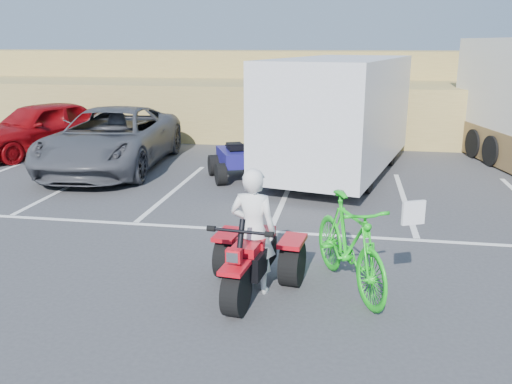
% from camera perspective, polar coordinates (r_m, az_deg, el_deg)
% --- Properties ---
extents(ground, '(100.00, 100.00, 0.00)m').
position_cam_1_polar(ground, '(8.06, -1.09, -9.88)').
color(ground, '#3B3B3D').
rests_on(ground, ground).
extents(parking_stripes, '(28.00, 5.16, 0.01)m').
position_cam_1_polar(parking_stripes, '(11.74, 6.82, -1.71)').
color(parking_stripes, white).
rests_on(parking_stripes, ground).
extents(grass_embankment, '(40.00, 8.50, 3.10)m').
position_cam_1_polar(grass_embankment, '(22.76, 6.37, 10.27)').
color(grass_embankment, olive).
rests_on(grass_embankment, ground).
extents(red_trike_atv, '(1.51, 1.90, 1.14)m').
position_cam_1_polar(red_trike_atv, '(7.82, -0.63, -10.72)').
color(red_trike_atv, red).
rests_on(red_trike_atv, ground).
extents(rider, '(0.71, 0.51, 1.81)m').
position_cam_1_polar(rider, '(7.60, -0.32, -4.11)').
color(rider, white).
rests_on(rider, ground).
extents(green_dirt_bike, '(1.54, 2.34, 1.37)m').
position_cam_1_polar(green_dirt_bike, '(7.84, 9.82, -5.41)').
color(green_dirt_bike, '#14BF19').
rests_on(green_dirt_bike, ground).
extents(grey_pickup, '(3.27, 6.26, 1.68)m').
position_cam_1_polar(grey_pickup, '(15.80, -14.94, 5.44)').
color(grey_pickup, '#45464C').
rests_on(grey_pickup, ground).
extents(red_car, '(3.86, 5.23, 1.66)m').
position_cam_1_polar(red_car, '(18.70, -21.72, 6.32)').
color(red_car, maroon).
rests_on(red_car, ground).
extents(cargo_trailer, '(4.05, 7.00, 3.07)m').
position_cam_1_polar(cargo_trailer, '(14.65, 8.83, 8.27)').
color(cargo_trailer, silver).
rests_on(cargo_trailer, ground).
extents(quad_atv_blue, '(1.75, 1.96, 1.05)m').
position_cam_1_polar(quad_atv_blue, '(14.19, -2.18, 1.39)').
color(quad_atv_blue, navy).
rests_on(quad_atv_blue, ground).
extents(quad_atv_green, '(1.27, 1.63, 1.01)m').
position_cam_1_polar(quad_atv_green, '(15.98, 1.70, 3.00)').
color(quad_atv_green, '#164F12').
rests_on(quad_atv_green, ground).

